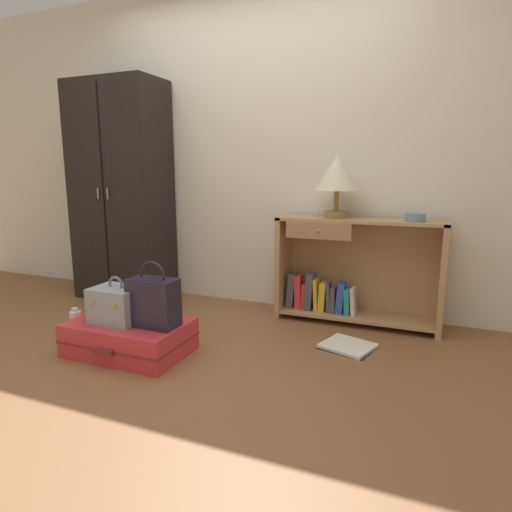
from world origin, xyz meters
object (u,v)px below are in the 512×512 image
Objects in this scene: table_lamp at (337,175)px; bowl at (415,217)px; suitcase_large at (130,337)px; bottle at (76,324)px; bookshelf at (350,272)px; train_case at (117,304)px; open_book_on_floor at (348,346)px; wardrobe at (122,192)px; handbag at (153,302)px.

table_lamp is 0.62m from bowl.
bottle reaches higher than suitcase_large.
bookshelf is 8.68× the size of bowl.
table_lamp is at bearing -170.99° from bookshelf.
train_case is at bearing -155.62° from suitcase_large.
train_case is at bearing -12.49° from bottle.
open_book_on_floor is at bearing 25.42° from suitcase_large.
wardrobe is 2.08m from bookshelf.
table_lamp is at bearing 33.66° from bottle.
table_lamp reaches higher than open_book_on_floor.
bookshelf is at bearing 9.01° from table_lamp.
bowl reaches higher than handbag.
bowl is 0.67× the size of bottle.
bowl is at bearing 33.84° from suitcase_large.
bookshelf is 3.01× the size of handbag.
bowl is 2.41m from bottle.
bookshelf is at bearing 43.27° from train_case.
table_lamp is at bearing 176.27° from bowl.
open_book_on_floor is (0.09, -0.52, -0.36)m from bookshelf.
bookshelf is 0.61m from bowl.
wardrobe is at bearing 134.92° from handbag.
bookshelf reaches higher than suitcase_large.
train_case is (-1.09, -1.12, -0.78)m from table_lamp.
bookshelf is 5.79× the size of bottle.
table_lamp is 2.10m from bottle.
open_book_on_floor is at bearing -67.35° from table_lamp.
open_book_on_floor is at bearing -80.05° from bookshelf.
train_case is (-1.21, -1.14, -0.06)m from bookshelf.
handbag is 0.74m from bottle.
bottle is (-1.66, -1.04, -0.28)m from bookshelf.
bookshelf is 1.63m from suitcase_large.
handbag reaches higher than suitcase_large.
table_lamp is 2.24× the size of bottle.
wardrobe is at bearing -179.54° from bowl.
train_case is 0.26m from handbag.
suitcase_large is at bearing 179.00° from handbag.
bookshelf is at bearing 49.32° from handbag.
bookshelf is 3.13× the size of open_book_on_floor.
wardrobe reaches higher than handbag.
train_case reaches higher than bottle.
bottle is at bearing 171.95° from suitcase_large.
suitcase_large is at bearing 24.38° from train_case.
bottle is at bearing -147.80° from bookshelf.
bowl is 0.98m from open_book_on_floor.
suitcase_large is at bearing -8.05° from bottle.
wardrobe is 1.33m from bottle.
bowl is at bearing 33.52° from train_case.
wardrobe is 4.91× the size of open_book_on_floor.
open_book_on_floor is (0.21, -0.50, -1.08)m from table_lamp.
bottle is at bearing -70.42° from wardrobe.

